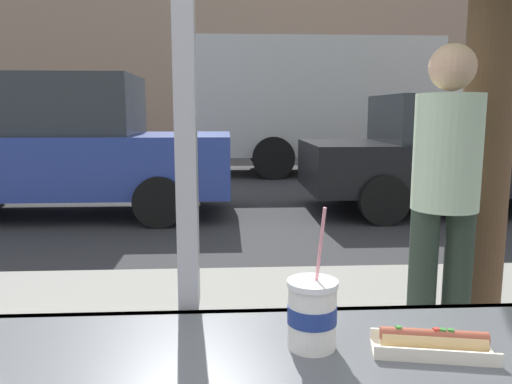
# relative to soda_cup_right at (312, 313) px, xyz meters

# --- Properties ---
(ground_plane) EXTENTS (60.00, 60.00, 0.00)m
(ground_plane) POSITION_rel_soda_cup_right_xyz_m (-0.27, 8.17, -1.03)
(ground_plane) COLOR #2D2D30
(sidewalk_strip) EXTENTS (16.00, 2.80, 0.12)m
(sidewalk_strip) POSITION_rel_soda_cup_right_xyz_m (-0.27, 1.77, -0.97)
(sidewalk_strip) COLOR gray
(sidewalk_strip) RESTS_ON ground
(building_facade_far) EXTENTS (28.00, 1.20, 5.99)m
(building_facade_far) POSITION_rel_soda_cup_right_xyz_m (-0.27, 19.39, 1.97)
(building_facade_far) COLOR gray
(building_facade_far) RESTS_ON ground
(soda_cup_right) EXTENTS (0.11, 0.11, 0.30)m
(soda_cup_right) POSITION_rel_soda_cup_right_xyz_m (0.00, 0.00, 0.00)
(soda_cup_right) COLOR silver
(soda_cup_right) RESTS_ON window_counter
(hotdog_tray_far) EXTENTS (0.26, 0.14, 0.05)m
(hotdog_tray_far) POSITION_rel_soda_cup_right_xyz_m (0.24, -0.04, -0.05)
(hotdog_tray_far) COLOR beige
(hotdog_tray_far) RESTS_ON window_counter
(parked_car_blue) EXTENTS (4.68, 1.98, 1.91)m
(parked_car_blue) POSITION_rel_soda_cup_right_xyz_m (-2.52, 6.15, -0.08)
(parked_car_blue) COLOR #283D93
(parked_car_blue) RESTS_ON ground
(parked_car_black) EXTENTS (4.43, 2.03, 1.66)m
(parked_car_black) POSITION_rel_soda_cup_right_xyz_m (3.18, 6.15, -0.18)
(parked_car_black) COLOR black
(parked_car_black) RESTS_ON ground
(box_truck) EXTENTS (7.04, 2.44, 2.98)m
(box_truck) POSITION_rel_soda_cup_right_xyz_m (2.51, 10.78, 0.60)
(box_truck) COLOR beige
(box_truck) RESTS_ON ground
(pedestrian) EXTENTS (0.32, 0.32, 1.63)m
(pedestrian) POSITION_rel_soda_cup_right_xyz_m (0.89, 1.40, 0.03)
(pedestrian) COLOR #29352B
(pedestrian) RESTS_ON sidewalk_strip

